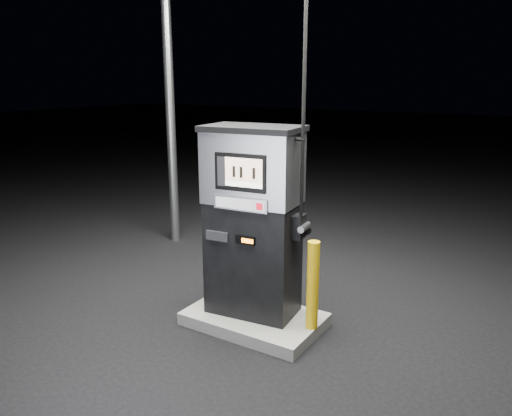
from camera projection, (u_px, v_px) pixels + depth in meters
The scene contains 5 objects.
ground at pixel (255, 325), 6.09m from camera, with size 80.00×80.00×0.00m, color black.
pump_island at pixel (255, 319), 6.08m from camera, with size 1.60×1.00×0.15m, color #5E5E5A.
fuel_dispenser at pixel (253, 220), 5.84m from camera, with size 1.28×0.79×4.68m.
bollard_left at pixel (216, 275), 6.22m from camera, with size 0.10×0.10×0.78m, color yellow.
bollard_right at pixel (313, 285), 5.59m from camera, with size 0.14×0.14×1.03m, color yellow.
Camera 1 is at (2.96, -4.68, 2.92)m, focal length 35.00 mm.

